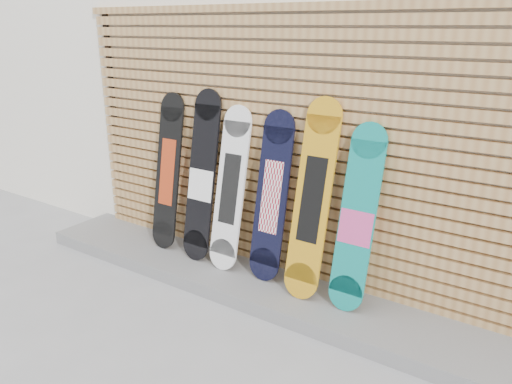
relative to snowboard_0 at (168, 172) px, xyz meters
The scene contains 10 objects.
ground 1.72m from the snowboard_0, 32.12° to the right, with size 80.00×80.00×0.00m, color #939396.
building 3.37m from the snowboard_0, 56.66° to the left, with size 12.00×5.00×3.60m, color white.
concrete_step 1.38m from the snowboard_0, ahead, with size 4.60×0.70×0.12m, color slate.
slat_wall 1.20m from the snowboard_0, ahead, with size 4.26×0.08×2.29m.
snowboard_0 is the anchor object (origin of this frame).
snowboard_1 0.42m from the snowboard_0, ahead, with size 0.28×0.31×1.51m.
snowboard_2 0.73m from the snowboard_0, ahead, with size 0.27×0.33×1.39m.
snowboard_3 1.14m from the snowboard_0, ahead, with size 0.28×0.29×1.39m.
snowboard_4 1.53m from the snowboard_0, ahead, with size 0.29×0.37×1.53m.
snowboard_5 1.89m from the snowboard_0, ahead, with size 0.27×0.34×1.37m.
Camera 1 is at (1.87, -2.44, 2.14)m, focal length 35.00 mm.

